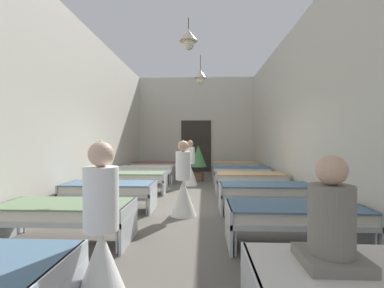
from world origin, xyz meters
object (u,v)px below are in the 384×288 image
bed_left_row_3 (132,177)px  patient_seated_primary (331,224)px  bed_right_row_0 (381,285)px  nurse_near_aisle (190,169)px  potted_plant (198,159)px  bed_right_row_5 (235,165)px  bed_right_row_4 (241,170)px  bed_right_row_3 (250,178)px  bed_left_row_5 (156,165)px  nurse_mid_aisle (101,250)px  bed_left_row_4 (146,170)px  bed_right_row_2 (265,190)px  nurse_far_aisle (183,188)px  bed_left_row_2 (110,189)px  bed_left_row_1 (66,212)px  bed_right_row_1 (295,215)px

bed_left_row_3 → patient_seated_primary: (2.93, -5.43, 0.43)m
patient_seated_primary → bed_right_row_0: bearing=-2.5°
patient_seated_primary → nurse_near_aisle: bearing=101.5°
bed_right_row_0 → potted_plant: (-1.48, 7.75, 0.35)m
bed_left_row_3 → patient_seated_primary: size_ratio=2.37×
bed_right_row_5 → bed_right_row_4: bearing=-90.0°
bed_right_row_3 → bed_left_row_5: bearing=132.1°
bed_left_row_3 → nurse_mid_aisle: 5.26m
bed_left_row_4 → bed_left_row_5: size_ratio=1.00×
bed_right_row_2 → bed_right_row_5: size_ratio=1.00×
bed_right_row_2 → nurse_mid_aisle: nurse_mid_aisle is taller
nurse_mid_aisle → nurse_far_aisle: bearing=22.9°
bed_left_row_4 → bed_right_row_5: same height
patient_seated_primary → bed_left_row_2: bearing=129.0°
bed_right_row_2 → bed_left_row_5: 6.36m
bed_right_row_0 → bed_left_row_2: 4.89m
nurse_near_aisle → bed_right_row_0: bearing=78.4°
bed_right_row_3 → nurse_far_aisle: 2.74m
nurse_far_aisle → bed_right_row_5: bearing=50.0°
bed_right_row_4 → patient_seated_primary: size_ratio=2.37×
bed_left_row_1 → bed_right_row_2: size_ratio=1.00×
bed_left_row_1 → bed_right_row_1: 3.28m
bed_right_row_0 → bed_right_row_4: same height
bed_right_row_5 → patient_seated_primary: size_ratio=2.37×
bed_right_row_2 → nurse_mid_aisle: size_ratio=1.28×
bed_right_row_1 → bed_right_row_4: (0.00, 5.45, 0.00)m
bed_left_row_2 → bed_right_row_3: 3.75m
bed_right_row_2 → bed_right_row_1: bearing=-90.0°
bed_left_row_2 → bed_right_row_5: bearing=58.9°
bed_right_row_3 → bed_left_row_5: size_ratio=1.00×
bed_right_row_4 → potted_plant: (-1.48, 0.49, 0.35)m
bed_right_row_0 → bed_right_row_5: size_ratio=1.00×
bed_right_row_0 → bed_right_row_2: size_ratio=1.00×
bed_right_row_1 → nurse_near_aisle: 5.27m
bed_left_row_3 → potted_plant: (1.80, 2.31, 0.35)m
bed_left_row_5 → nurse_near_aisle: size_ratio=1.28×
bed_right_row_3 → bed_right_row_2: bearing=-90.0°
bed_left_row_1 → bed_right_row_5: size_ratio=1.00×
bed_right_row_1 → patient_seated_primary: bearing=-101.0°
bed_left_row_1 → bed_left_row_2: 1.82m
bed_left_row_1 → bed_left_row_5: 7.26m
nurse_near_aisle → potted_plant: (0.25, 0.96, 0.26)m
bed_left_row_3 → bed_left_row_4: (0.00, 1.82, 0.00)m
bed_right_row_3 → nurse_far_aisle: (-1.68, -2.16, 0.09)m
bed_right_row_4 → nurse_far_aisle: (-1.68, -3.98, 0.09)m
bed_left_row_4 → potted_plant: potted_plant is taller
bed_right_row_4 → bed_right_row_1: bearing=-90.0°
bed_right_row_3 → bed_right_row_5: bearing=90.0°
bed_left_row_2 → bed_right_row_4: size_ratio=1.00×
bed_right_row_1 → bed_left_row_3: (-3.28, 3.63, 0.00)m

